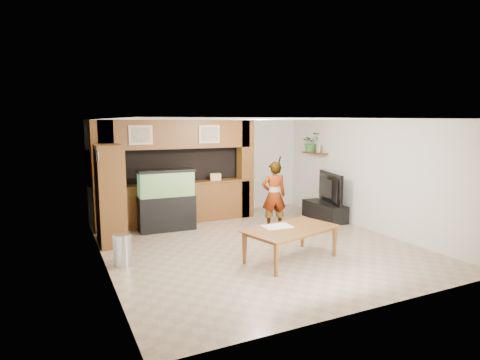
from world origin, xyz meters
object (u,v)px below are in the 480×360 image
aquarium (166,201)px  person (274,195)px  dining_table (292,245)px  pantry_cabinet (110,195)px  television (325,188)px

aquarium → person: size_ratio=0.90×
aquarium → dining_table: (1.52, -3.08, -0.41)m
pantry_cabinet → dining_table: pantry_cabinet is taller
pantry_cabinet → person: pantry_cabinet is taller
aquarium → dining_table: size_ratio=0.83×
person → television: bearing=-157.0°
pantry_cabinet → aquarium: 1.49m
aquarium → dining_table: aquarium is taller
television → person: person is taller
television → person: (-1.66, -0.19, -0.04)m
dining_table → aquarium: bearing=101.5°
pantry_cabinet → aquarium: bearing=23.2°
aquarium → television: bearing=-8.5°
pantry_cabinet → aquarium: pantry_cabinet is taller
aquarium → person: bearing=-20.0°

